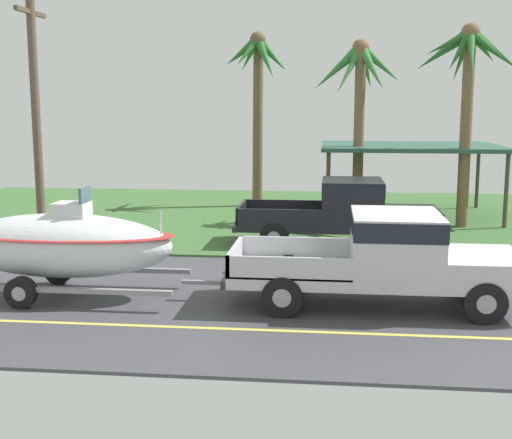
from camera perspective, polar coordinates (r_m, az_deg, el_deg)
The scene contains 9 objects.
ground at distance 22.42m, azimuth 11.82°, elevation -1.01°, with size 36.00×22.00×0.11m.
pickup_truck_towing at distance 13.92m, azimuth 11.45°, elevation -2.93°, with size 5.99×2.14×1.91m.
boat_on_trailer at distance 14.96m, azimuth -16.00°, elevation -2.04°, with size 6.15×2.14×2.35m.
parked_pickup_background at distance 19.67m, azimuth 7.94°, elevation 0.82°, with size 5.90×2.06×1.93m.
carport_awning at distance 25.14m, azimuth 12.77°, elevation 5.85°, with size 6.28×4.94×2.63m.
palm_tree_near_right at distance 23.28m, azimuth 17.31°, elevation 11.52°, with size 3.38×3.31×6.61m.
palm_tree_far_left at distance 27.16m, azimuth 0.21°, elevation 11.69°, with size 2.59×3.03×6.86m.
palm_tree_far_right at distance 23.68m, azimuth 8.64°, elevation 10.89°, with size 3.13×2.97×6.23m.
utility_pole at distance 19.88m, azimuth -17.95°, elevation 8.15°, with size 0.24×1.80×7.10m.
Camera 1 is at (-2.20, -13.56, 4.03)m, focal length 47.71 mm.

